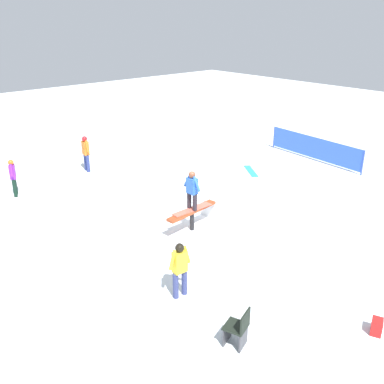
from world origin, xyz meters
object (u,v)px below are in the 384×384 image
bystander_orange (86,152)px  backpack_on_snow (377,327)px  bystander_purple (13,176)px  folding_chair (238,329)px  bystander_yellow (180,267)px  loose_snowboard_cyan (251,171)px  rail_feature (192,213)px  main_rider_on_rail (192,191)px

bystander_orange → backpack_on_snow: 13.36m
bystander_purple → folding_chair: bystander_purple is taller
bystander_yellow → folding_chair: (0.21, 2.07, -0.39)m
bystander_orange → backpack_on_snow: bystander_orange is taller
bystander_purple → bystander_orange: 3.44m
bystander_purple → loose_snowboard_cyan: bystander_purple is taller
loose_snowboard_cyan → backpack_on_snow: backpack_on_snow is taller
rail_feature → backpack_on_snow: (0.23, 6.18, -0.41)m
bystander_purple → main_rider_on_rail: bearing=50.5°
bystander_purple → bystander_orange: size_ratio=0.91×
bystander_yellow → loose_snowboard_cyan: bearing=-146.0°
rail_feature → bystander_orange: (-0.26, -7.15, 0.29)m
folding_chair → bystander_purple: bearing=-106.8°
backpack_on_snow → rail_feature: bearing=64.4°
bystander_yellow → bystander_orange: 9.93m
rail_feature → bystander_orange: bearing=-97.7°
main_rider_on_rail → bystander_yellow: bearing=43.4°
bystander_yellow → loose_snowboard_cyan: bystander_yellow is taller
main_rider_on_rail → backpack_on_snow: main_rider_on_rail is taller
bystander_purple → bystander_orange: (-3.37, -0.67, 0.08)m
bystander_orange → loose_snowboard_cyan: (-5.28, 4.79, -0.86)m
bystander_orange → loose_snowboard_cyan: size_ratio=1.07×
backpack_on_snow → folding_chair: bearing=121.8°
folding_chair → rail_feature: bearing=-140.3°
main_rider_on_rail → backpack_on_snow: 6.29m
rail_feature → main_rider_on_rail: (0.00, 0.00, 0.73)m
folding_chair → main_rider_on_rail: bearing=-140.3°
main_rider_on_rail → loose_snowboard_cyan: size_ratio=0.99×
bystander_orange → loose_snowboard_cyan: 7.18m
bystander_purple → folding_chair: size_ratio=1.60×
loose_snowboard_cyan → bystander_yellow: bearing=-25.4°
bystander_orange → bystander_yellow: bearing=172.6°
folding_chair → backpack_on_snow: size_ratio=2.59×
rail_feature → backpack_on_snow: 6.20m
bystander_purple → bystander_orange: bearing=126.1°
bystander_yellow → backpack_on_snow: 4.47m
loose_snowboard_cyan → rail_feature: bearing=-32.8°
bystander_yellow → main_rider_on_rail: bearing=-133.0°
bystander_purple → backpack_on_snow: (-2.88, 12.67, -0.62)m
loose_snowboard_cyan → backpack_on_snow: 10.31m
bystander_purple → folding_chair: bearing=26.9°
bystander_orange → folding_chair: size_ratio=1.77×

